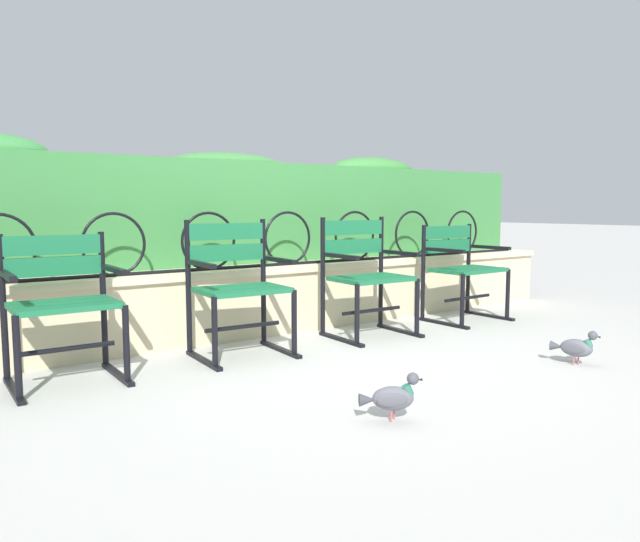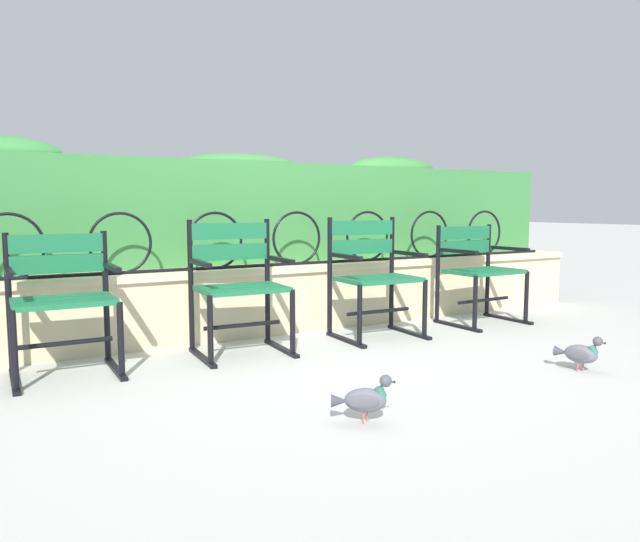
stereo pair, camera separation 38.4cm
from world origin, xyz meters
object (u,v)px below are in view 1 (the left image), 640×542
park_chair_centre_left (237,284)px  park_chair_centre_right (366,273)px  park_chair_leftmost (61,301)px  pigeon_near_chairs (392,397)px  pigeon_far_side (576,347)px  park_chair_rightmost (461,267)px

park_chair_centre_left → park_chair_centre_right: bearing=-0.9°
park_chair_centre_right → park_chair_leftmost: bearing=179.2°
pigeon_near_chairs → park_chair_centre_right: bearing=54.1°
park_chair_centre_left → pigeon_far_side: 2.17m
park_chair_centre_right → park_chair_rightmost: (1.07, 0.01, -0.01)m
park_chair_centre_right → park_chair_rightmost: park_chair_centre_right is taller
park_chair_centre_right → pigeon_near_chairs: size_ratio=3.39×
park_chair_leftmost → park_chair_centre_left: 1.08m
park_chair_centre_left → pigeon_near_chairs: bearing=-90.5°
park_chair_centre_left → park_chair_rightmost: 2.15m
park_chair_rightmost → pigeon_far_side: 1.59m
park_chair_centre_left → pigeon_far_side: park_chair_centre_left is taller
park_chair_leftmost → pigeon_far_side: 3.05m
park_chair_centre_left → park_chair_rightmost: (2.15, -0.01, -0.01)m
park_chair_centre_right → park_chair_rightmost: bearing=0.4°
pigeon_far_side → park_chair_rightmost: bearing=68.2°
park_chair_leftmost → pigeon_far_side: (2.66, -1.46, -0.34)m
park_chair_leftmost → park_chair_rightmost: (3.24, -0.02, 0.00)m
park_chair_centre_left → pigeon_near_chairs: size_ratio=3.36×
park_chair_rightmost → pigeon_far_side: park_chair_rightmost is taller
park_chair_centre_left → park_chair_rightmost: bearing=-0.3°
park_chair_leftmost → park_chair_centre_left: (1.08, -0.01, 0.02)m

